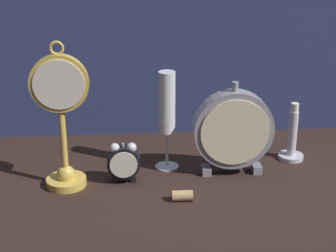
{
  "coord_description": "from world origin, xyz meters",
  "views": [
    {
      "loc": [
        -0.08,
        -1.05,
        0.56
      ],
      "look_at": [
        0.0,
        0.08,
        0.11
      ],
      "focal_mm": 60.0,
      "sensor_mm": 36.0,
      "label": 1
    }
  ],
  "objects_px": {
    "mantel_clock_silver": "(233,130)",
    "champagne_flute": "(165,110)",
    "pocket_watch_on_stand": "(62,121)",
    "alarm_clock_twin_bell": "(124,161)",
    "wine_cork": "(182,196)",
    "brass_candlestick": "(292,141)"
  },
  "relations": [
    {
      "from": "pocket_watch_on_stand",
      "to": "brass_candlestick",
      "type": "bearing_deg",
      "value": 10.68
    },
    {
      "from": "mantel_clock_silver",
      "to": "pocket_watch_on_stand",
      "type": "bearing_deg",
      "value": -175.25
    },
    {
      "from": "pocket_watch_on_stand",
      "to": "wine_cork",
      "type": "distance_m",
      "value": 0.29
    },
    {
      "from": "champagne_flute",
      "to": "wine_cork",
      "type": "bearing_deg",
      "value": -81.19
    },
    {
      "from": "brass_candlestick",
      "to": "alarm_clock_twin_bell",
      "type": "bearing_deg",
      "value": -166.8
    },
    {
      "from": "alarm_clock_twin_bell",
      "to": "wine_cork",
      "type": "xyz_separation_m",
      "value": [
        0.12,
        -0.09,
        -0.04
      ]
    },
    {
      "from": "pocket_watch_on_stand",
      "to": "champagne_flute",
      "type": "bearing_deg",
      "value": 18.56
    },
    {
      "from": "wine_cork",
      "to": "brass_candlestick",
      "type": "bearing_deg",
      "value": 33.58
    },
    {
      "from": "alarm_clock_twin_bell",
      "to": "wine_cork",
      "type": "relative_size",
      "value": 2.18
    },
    {
      "from": "champagne_flute",
      "to": "alarm_clock_twin_bell",
      "type": "bearing_deg",
      "value": -144.06
    },
    {
      "from": "mantel_clock_silver",
      "to": "brass_candlestick",
      "type": "xyz_separation_m",
      "value": [
        0.15,
        0.07,
        -0.06
      ]
    },
    {
      "from": "pocket_watch_on_stand",
      "to": "alarm_clock_twin_bell",
      "type": "distance_m",
      "value": 0.16
    },
    {
      "from": "pocket_watch_on_stand",
      "to": "alarm_clock_twin_bell",
      "type": "height_order",
      "value": "pocket_watch_on_stand"
    },
    {
      "from": "mantel_clock_silver",
      "to": "wine_cork",
      "type": "xyz_separation_m",
      "value": [
        -0.12,
        -0.12,
        -0.09
      ]
    },
    {
      "from": "champagne_flute",
      "to": "wine_cork",
      "type": "height_order",
      "value": "champagne_flute"
    },
    {
      "from": "champagne_flute",
      "to": "pocket_watch_on_stand",
      "type": "bearing_deg",
      "value": -161.44
    },
    {
      "from": "mantel_clock_silver",
      "to": "brass_candlestick",
      "type": "distance_m",
      "value": 0.18
    },
    {
      "from": "alarm_clock_twin_bell",
      "to": "mantel_clock_silver",
      "type": "relative_size",
      "value": 0.43
    },
    {
      "from": "brass_candlestick",
      "to": "wine_cork",
      "type": "bearing_deg",
      "value": -146.42
    },
    {
      "from": "pocket_watch_on_stand",
      "to": "champagne_flute",
      "type": "xyz_separation_m",
      "value": [
        0.22,
        0.07,
        -0.01
      ]
    },
    {
      "from": "mantel_clock_silver",
      "to": "champagne_flute",
      "type": "distance_m",
      "value": 0.16
    },
    {
      "from": "alarm_clock_twin_bell",
      "to": "mantel_clock_silver",
      "type": "bearing_deg",
      "value": 5.94
    }
  ]
}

